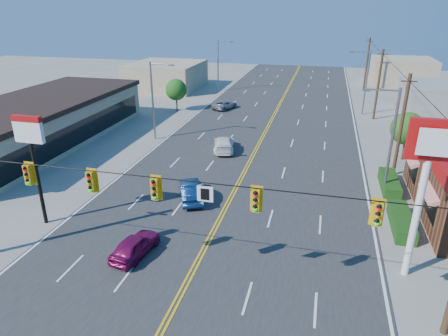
% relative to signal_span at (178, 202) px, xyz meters
% --- Properties ---
extents(ground, '(160.00, 160.00, 0.00)m').
position_rel_signal_span_xyz_m(ground, '(0.12, 0.00, -4.89)').
color(ground, gray).
rests_on(ground, ground).
extents(road, '(20.00, 120.00, 0.06)m').
position_rel_signal_span_xyz_m(road, '(0.12, 20.00, -4.86)').
color(road, '#2D2D30').
rests_on(road, ground).
extents(signal_span, '(24.32, 0.34, 9.00)m').
position_rel_signal_span_xyz_m(signal_span, '(0.00, 0.00, 0.00)').
color(signal_span, '#47301E').
rests_on(signal_span, ground).
extents(kfc_pylon, '(2.20, 0.36, 8.50)m').
position_rel_signal_span_xyz_m(kfc_pylon, '(11.12, 4.00, 1.16)').
color(kfc_pylon, white).
rests_on(kfc_pylon, ground).
extents(strip_mall, '(10.40, 26.40, 4.40)m').
position_rel_signal_span_xyz_m(strip_mall, '(-21.88, 18.00, -2.63)').
color(strip_mall, tan).
rests_on(strip_mall, ground).
extents(pizza_hut_sign, '(1.90, 0.30, 6.85)m').
position_rel_signal_span_xyz_m(pizza_hut_sign, '(-10.88, 4.00, 0.30)').
color(pizza_hut_sign, black).
rests_on(pizza_hut_sign, ground).
extents(streetlight_se, '(2.55, 0.25, 8.00)m').
position_rel_signal_span_xyz_m(streetlight_se, '(10.91, 14.00, -0.37)').
color(streetlight_se, gray).
rests_on(streetlight_se, ground).
extents(streetlight_ne, '(2.55, 0.25, 8.00)m').
position_rel_signal_span_xyz_m(streetlight_ne, '(10.91, 38.00, -0.37)').
color(streetlight_ne, gray).
rests_on(streetlight_ne, ground).
extents(streetlight_sw, '(2.55, 0.25, 8.00)m').
position_rel_signal_span_xyz_m(streetlight_sw, '(-10.67, 22.00, -0.37)').
color(streetlight_sw, gray).
rests_on(streetlight_sw, ground).
extents(streetlight_nw, '(2.55, 0.25, 8.00)m').
position_rel_signal_span_xyz_m(streetlight_nw, '(-10.67, 48.00, -0.37)').
color(streetlight_nw, gray).
rests_on(streetlight_nw, ground).
extents(utility_pole_near, '(0.28, 0.28, 8.40)m').
position_rel_signal_span_xyz_m(utility_pole_near, '(12.32, 18.00, -0.69)').
color(utility_pole_near, '#47301E').
rests_on(utility_pole_near, ground).
extents(utility_pole_mid, '(0.28, 0.28, 8.40)m').
position_rel_signal_span_xyz_m(utility_pole_mid, '(12.32, 36.00, -0.69)').
color(utility_pole_mid, '#47301E').
rests_on(utility_pole_mid, ground).
extents(utility_pole_far, '(0.28, 0.28, 8.40)m').
position_rel_signal_span_xyz_m(utility_pole_far, '(12.32, 54.00, -0.69)').
color(utility_pole_far, '#47301E').
rests_on(utility_pole_far, ground).
extents(tree_kfc_rear, '(2.94, 2.94, 4.41)m').
position_rel_signal_span_xyz_m(tree_kfc_rear, '(13.62, 22.00, -1.95)').
color(tree_kfc_rear, '#47301E').
rests_on(tree_kfc_rear, ground).
extents(tree_west, '(2.80, 2.80, 4.20)m').
position_rel_signal_span_xyz_m(tree_west, '(-12.88, 34.00, -2.09)').
color(tree_west, '#47301E').
rests_on(tree_west, ground).
extents(bld_west_far, '(11.00, 12.00, 4.20)m').
position_rel_signal_span_xyz_m(bld_west_far, '(-19.88, 48.00, -2.79)').
color(bld_west_far, tan).
rests_on(bld_west_far, ground).
extents(bld_east_far, '(10.00, 10.00, 4.40)m').
position_rel_signal_span_xyz_m(bld_east_far, '(19.12, 62.00, -2.69)').
color(bld_east_far, tan).
rests_on(bld_east_far, ground).
extents(car_magenta, '(1.96, 3.77, 1.23)m').
position_rel_signal_span_xyz_m(car_magenta, '(-3.51, 2.03, -4.27)').
color(car_magenta, maroon).
rests_on(car_magenta, ground).
extents(car_blue, '(3.06, 4.45, 1.39)m').
position_rel_signal_span_xyz_m(car_blue, '(-2.70, 9.46, -4.19)').
color(car_blue, navy).
rests_on(car_blue, ground).
extents(car_white, '(2.88, 4.93, 1.34)m').
position_rel_signal_span_xyz_m(car_white, '(-2.91, 20.20, -4.21)').
color(car_white, white).
rests_on(car_white, ground).
extents(car_silver, '(3.19, 4.48, 1.13)m').
position_rel_signal_span_xyz_m(car_silver, '(-6.83, 36.27, -4.32)').
color(car_silver, '#A1A0A5').
rests_on(car_silver, ground).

